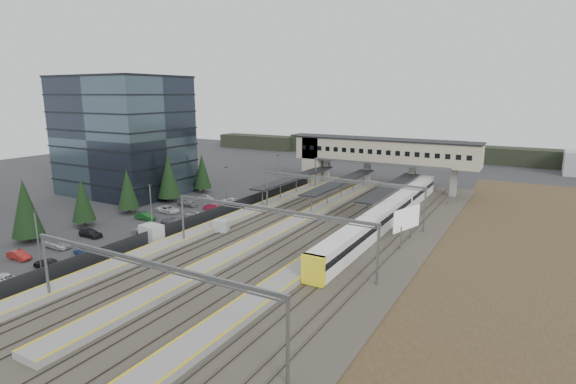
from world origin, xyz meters
The scene contains 16 objects.
ground centered at (0.00, 0.00, 0.00)m, with size 220.00×220.00×0.00m, color #2B2B2D.
office_building centered at (-36.00, 12.00, 12.19)m, with size 24.30×18.30×24.30m.
conifer_row centered at (-22.00, -3.86, 4.84)m, with size 4.42×49.82×9.50m.
car_park centered at (-13.36, -6.71, 0.61)m, with size 10.68×44.55×1.29m.
lampposts centered at (-8.00, 1.25, 4.34)m, with size 0.50×53.25×8.07m.
fence centered at (-6.50, 5.00, 1.00)m, with size 0.08×90.00×2.00m.
relay_cabin_near centered at (-6.93, -9.25, 1.26)m, with size 3.15×2.40×2.51m.
relay_cabin_far centered at (-1.04, -0.80, 0.98)m, with size 2.61×2.40×1.95m.
rail_corridor centered at (9.34, 5.00, 0.29)m, with size 34.00×90.00×0.92m.
canopies centered at (7.00, 27.00, 3.92)m, with size 23.10×30.00×3.28m.
footbridge centered at (7.70, 42.00, 7.93)m, with size 40.40×6.40×11.20m.
gantries centered at (12.00, 3.00, 6.00)m, with size 28.40×62.28×7.17m.
train centered at (20.00, 15.59, 1.91)m, with size 2.67×55.68×3.36m.
billboard centered at (25.06, 7.35, 3.62)m, with size 2.03×6.01×5.36m.
scrub_east centered at (45.00, 5.00, 0.03)m, with size 34.00×120.00×0.06m.
treeline_far centered at (23.81, 92.28, 2.95)m, with size 170.00×19.00×7.00m.
Camera 1 is at (40.14, -53.07, 20.84)m, focal length 28.00 mm.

